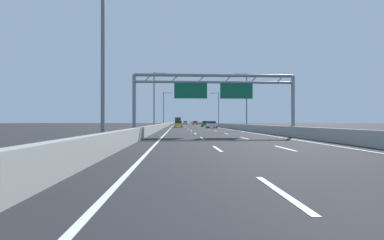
% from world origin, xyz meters
% --- Properties ---
extents(ground_plane, '(260.00, 260.00, 0.00)m').
position_xyz_m(ground_plane, '(0.00, 100.00, 0.00)').
color(ground_plane, '#262628').
extents(lane_dash_left_0, '(0.16, 3.00, 0.01)m').
position_xyz_m(lane_dash_left_0, '(-1.80, 3.50, 0.01)').
color(lane_dash_left_0, white).
rests_on(lane_dash_left_0, ground_plane).
extents(lane_dash_left_1, '(0.16, 3.00, 0.01)m').
position_xyz_m(lane_dash_left_1, '(-1.80, 12.50, 0.01)').
color(lane_dash_left_1, white).
rests_on(lane_dash_left_1, ground_plane).
extents(lane_dash_left_2, '(0.16, 3.00, 0.01)m').
position_xyz_m(lane_dash_left_2, '(-1.80, 21.50, 0.01)').
color(lane_dash_left_2, white).
rests_on(lane_dash_left_2, ground_plane).
extents(lane_dash_left_3, '(0.16, 3.00, 0.01)m').
position_xyz_m(lane_dash_left_3, '(-1.80, 30.50, 0.01)').
color(lane_dash_left_3, white).
rests_on(lane_dash_left_3, ground_plane).
extents(lane_dash_left_4, '(0.16, 3.00, 0.01)m').
position_xyz_m(lane_dash_left_4, '(-1.80, 39.50, 0.01)').
color(lane_dash_left_4, white).
rests_on(lane_dash_left_4, ground_plane).
extents(lane_dash_left_5, '(0.16, 3.00, 0.01)m').
position_xyz_m(lane_dash_left_5, '(-1.80, 48.50, 0.01)').
color(lane_dash_left_5, white).
rests_on(lane_dash_left_5, ground_plane).
extents(lane_dash_left_6, '(0.16, 3.00, 0.01)m').
position_xyz_m(lane_dash_left_6, '(-1.80, 57.50, 0.01)').
color(lane_dash_left_6, white).
rests_on(lane_dash_left_6, ground_plane).
extents(lane_dash_left_7, '(0.16, 3.00, 0.01)m').
position_xyz_m(lane_dash_left_7, '(-1.80, 66.50, 0.01)').
color(lane_dash_left_7, white).
rests_on(lane_dash_left_7, ground_plane).
extents(lane_dash_left_8, '(0.16, 3.00, 0.01)m').
position_xyz_m(lane_dash_left_8, '(-1.80, 75.50, 0.01)').
color(lane_dash_left_8, white).
rests_on(lane_dash_left_8, ground_plane).
extents(lane_dash_left_9, '(0.16, 3.00, 0.01)m').
position_xyz_m(lane_dash_left_9, '(-1.80, 84.50, 0.01)').
color(lane_dash_left_9, white).
rests_on(lane_dash_left_9, ground_plane).
extents(lane_dash_left_10, '(0.16, 3.00, 0.01)m').
position_xyz_m(lane_dash_left_10, '(-1.80, 93.50, 0.01)').
color(lane_dash_left_10, white).
rests_on(lane_dash_left_10, ground_plane).
extents(lane_dash_left_11, '(0.16, 3.00, 0.01)m').
position_xyz_m(lane_dash_left_11, '(-1.80, 102.50, 0.01)').
color(lane_dash_left_11, white).
rests_on(lane_dash_left_11, ground_plane).
extents(lane_dash_left_12, '(0.16, 3.00, 0.01)m').
position_xyz_m(lane_dash_left_12, '(-1.80, 111.50, 0.01)').
color(lane_dash_left_12, white).
rests_on(lane_dash_left_12, ground_plane).
extents(lane_dash_left_13, '(0.16, 3.00, 0.01)m').
position_xyz_m(lane_dash_left_13, '(-1.80, 120.50, 0.01)').
color(lane_dash_left_13, white).
rests_on(lane_dash_left_13, ground_plane).
extents(lane_dash_left_14, '(0.16, 3.00, 0.01)m').
position_xyz_m(lane_dash_left_14, '(-1.80, 129.50, 0.01)').
color(lane_dash_left_14, white).
rests_on(lane_dash_left_14, ground_plane).
extents(lane_dash_left_15, '(0.16, 3.00, 0.01)m').
position_xyz_m(lane_dash_left_15, '(-1.80, 138.50, 0.01)').
color(lane_dash_left_15, white).
rests_on(lane_dash_left_15, ground_plane).
extents(lane_dash_left_16, '(0.16, 3.00, 0.01)m').
position_xyz_m(lane_dash_left_16, '(-1.80, 147.50, 0.01)').
color(lane_dash_left_16, white).
rests_on(lane_dash_left_16, ground_plane).
extents(lane_dash_left_17, '(0.16, 3.00, 0.01)m').
position_xyz_m(lane_dash_left_17, '(-1.80, 156.50, 0.01)').
color(lane_dash_left_17, white).
rests_on(lane_dash_left_17, ground_plane).
extents(lane_dash_right_1, '(0.16, 3.00, 0.01)m').
position_xyz_m(lane_dash_right_1, '(1.80, 12.50, 0.01)').
color(lane_dash_right_1, white).
rests_on(lane_dash_right_1, ground_plane).
extents(lane_dash_right_2, '(0.16, 3.00, 0.01)m').
position_xyz_m(lane_dash_right_2, '(1.80, 21.50, 0.01)').
color(lane_dash_right_2, white).
rests_on(lane_dash_right_2, ground_plane).
extents(lane_dash_right_3, '(0.16, 3.00, 0.01)m').
position_xyz_m(lane_dash_right_3, '(1.80, 30.50, 0.01)').
color(lane_dash_right_3, white).
rests_on(lane_dash_right_3, ground_plane).
extents(lane_dash_right_4, '(0.16, 3.00, 0.01)m').
position_xyz_m(lane_dash_right_4, '(1.80, 39.50, 0.01)').
color(lane_dash_right_4, white).
rests_on(lane_dash_right_4, ground_plane).
extents(lane_dash_right_5, '(0.16, 3.00, 0.01)m').
position_xyz_m(lane_dash_right_5, '(1.80, 48.50, 0.01)').
color(lane_dash_right_5, white).
rests_on(lane_dash_right_5, ground_plane).
extents(lane_dash_right_6, '(0.16, 3.00, 0.01)m').
position_xyz_m(lane_dash_right_6, '(1.80, 57.50, 0.01)').
color(lane_dash_right_6, white).
rests_on(lane_dash_right_6, ground_plane).
extents(lane_dash_right_7, '(0.16, 3.00, 0.01)m').
position_xyz_m(lane_dash_right_7, '(1.80, 66.50, 0.01)').
color(lane_dash_right_7, white).
rests_on(lane_dash_right_7, ground_plane).
extents(lane_dash_right_8, '(0.16, 3.00, 0.01)m').
position_xyz_m(lane_dash_right_8, '(1.80, 75.50, 0.01)').
color(lane_dash_right_8, white).
rests_on(lane_dash_right_8, ground_plane).
extents(lane_dash_right_9, '(0.16, 3.00, 0.01)m').
position_xyz_m(lane_dash_right_9, '(1.80, 84.50, 0.01)').
color(lane_dash_right_9, white).
rests_on(lane_dash_right_9, ground_plane).
extents(lane_dash_right_10, '(0.16, 3.00, 0.01)m').
position_xyz_m(lane_dash_right_10, '(1.80, 93.50, 0.01)').
color(lane_dash_right_10, white).
rests_on(lane_dash_right_10, ground_plane).
extents(lane_dash_right_11, '(0.16, 3.00, 0.01)m').
position_xyz_m(lane_dash_right_11, '(1.80, 102.50, 0.01)').
color(lane_dash_right_11, white).
rests_on(lane_dash_right_11, ground_plane).
extents(lane_dash_right_12, '(0.16, 3.00, 0.01)m').
position_xyz_m(lane_dash_right_12, '(1.80, 111.50, 0.01)').
color(lane_dash_right_12, white).
rests_on(lane_dash_right_12, ground_plane).
extents(lane_dash_right_13, '(0.16, 3.00, 0.01)m').
position_xyz_m(lane_dash_right_13, '(1.80, 120.50, 0.01)').
color(lane_dash_right_13, white).
rests_on(lane_dash_right_13, ground_plane).
extents(lane_dash_right_14, '(0.16, 3.00, 0.01)m').
position_xyz_m(lane_dash_right_14, '(1.80, 129.50, 0.01)').
color(lane_dash_right_14, white).
rests_on(lane_dash_right_14, ground_plane).
extents(lane_dash_right_15, '(0.16, 3.00, 0.01)m').
position_xyz_m(lane_dash_right_15, '(1.80, 138.50, 0.01)').
color(lane_dash_right_15, white).
rests_on(lane_dash_right_15, ground_plane).
extents(lane_dash_right_16, '(0.16, 3.00, 0.01)m').
position_xyz_m(lane_dash_right_16, '(1.80, 147.50, 0.01)').
color(lane_dash_right_16, white).
rests_on(lane_dash_right_16, ground_plane).
extents(lane_dash_right_17, '(0.16, 3.00, 0.01)m').
position_xyz_m(lane_dash_right_17, '(1.80, 156.50, 0.01)').
color(lane_dash_right_17, white).
rests_on(lane_dash_right_17, ground_plane).
extents(edge_line_left, '(0.16, 176.00, 0.01)m').
position_xyz_m(edge_line_left, '(-5.25, 88.00, 0.01)').
color(edge_line_left, white).
rests_on(edge_line_left, ground_plane).
extents(edge_line_right, '(0.16, 176.00, 0.01)m').
position_xyz_m(edge_line_right, '(5.25, 88.00, 0.01)').
color(edge_line_right, white).
rests_on(edge_line_right, ground_plane).
extents(barrier_left, '(0.45, 220.00, 0.95)m').
position_xyz_m(barrier_left, '(-6.90, 110.00, 0.47)').
color(barrier_left, '#9E9E99').
rests_on(barrier_left, ground_plane).
extents(barrier_right, '(0.45, 220.00, 0.95)m').
position_xyz_m(barrier_right, '(6.90, 110.00, 0.47)').
color(barrier_right, '#9E9E99').
rests_on(barrier_right, ground_plane).
extents(sign_gantry, '(16.94, 0.36, 6.36)m').
position_xyz_m(sign_gantry, '(-0.03, 26.92, 4.84)').
color(sign_gantry, gray).
rests_on(sign_gantry, ground_plane).
extents(streetlamp_left_near, '(2.58, 0.28, 9.50)m').
position_xyz_m(streetlamp_left_near, '(-7.47, 12.51, 5.40)').
color(streetlamp_left_near, slate).
rests_on(streetlamp_left_near, ground_plane).
extents(streetlamp_left_mid, '(2.58, 0.28, 9.50)m').
position_xyz_m(streetlamp_left_mid, '(-7.47, 44.38, 5.40)').
color(streetlamp_left_mid, slate).
rests_on(streetlamp_left_mid, ground_plane).
extents(streetlamp_right_mid, '(2.58, 0.28, 9.50)m').
position_xyz_m(streetlamp_right_mid, '(7.47, 44.38, 5.40)').
color(streetlamp_right_mid, slate).
rests_on(streetlamp_right_mid, ground_plane).
extents(streetlamp_left_far, '(2.58, 0.28, 9.50)m').
position_xyz_m(streetlamp_left_far, '(-7.47, 76.25, 5.40)').
color(streetlamp_left_far, slate).
rests_on(streetlamp_left_far, ground_plane).
extents(streetlamp_right_far, '(2.58, 0.28, 9.50)m').
position_xyz_m(streetlamp_right_far, '(7.47, 76.25, 5.40)').
color(streetlamp_right_far, slate).
rests_on(streetlamp_right_far, ground_plane).
extents(silver_car, '(1.71, 4.46, 1.49)m').
position_xyz_m(silver_car, '(-0.23, 126.84, 0.76)').
color(silver_car, '#A8ADB2').
rests_on(silver_car, ground_plane).
extents(green_car, '(1.78, 4.53, 1.49)m').
position_xyz_m(green_car, '(3.78, 74.72, 0.76)').
color(green_car, '#1E7A38').
rests_on(green_car, ground_plane).
extents(yellow_car, '(1.81, 4.38, 1.50)m').
position_xyz_m(yellow_car, '(-3.63, 64.68, 0.77)').
color(yellow_car, yellow).
rests_on(yellow_car, ground_plane).
extents(white_car, '(1.86, 4.62, 1.47)m').
position_xyz_m(white_car, '(3.48, 57.87, 0.76)').
color(white_car, silver).
rests_on(white_car, ground_plane).
extents(blue_car, '(1.72, 4.23, 1.43)m').
position_xyz_m(blue_car, '(0.06, 135.50, 0.75)').
color(blue_car, '#2347AD').
rests_on(blue_car, ground_plane).
extents(orange_car, '(1.86, 4.20, 1.54)m').
position_xyz_m(orange_car, '(3.39, 113.24, 0.78)').
color(orange_car, orange).
rests_on(orange_car, ground_plane).
extents(box_truck, '(2.39, 7.74, 3.01)m').
position_xyz_m(box_truck, '(-3.61, 115.75, 1.66)').
color(box_truck, silver).
rests_on(box_truck, ground_plane).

